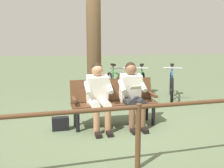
# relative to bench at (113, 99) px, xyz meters

# --- Properties ---
(ground_plane) EXTENTS (40.00, 40.00, 0.00)m
(ground_plane) POSITION_rel_bench_xyz_m (-0.16, -0.11, -0.51)
(ground_plane) COLOR #566647
(bench) EXTENTS (1.64, 0.63, 0.87)m
(bench) POSITION_rel_bench_xyz_m (0.00, 0.00, 0.00)
(bench) COLOR #51331E
(bench) RESTS_ON ground
(person_reading) EXTENTS (0.52, 0.79, 1.20)m
(person_reading) POSITION_rel_bench_xyz_m (-0.33, 0.13, 0.16)
(person_reading) COLOR white
(person_reading) RESTS_ON ground
(person_companion) EXTENTS (0.52, 0.79, 1.20)m
(person_companion) POSITION_rel_bench_xyz_m (0.30, 0.19, 0.16)
(person_companion) COLOR white
(person_companion) RESTS_ON ground
(handbag) EXTENTS (0.31, 0.17, 0.24)m
(handbag) POSITION_rel_bench_xyz_m (1.00, 0.18, -0.39)
(handbag) COLOR black
(handbag) RESTS_ON ground
(tree_trunk) EXTENTS (0.33, 0.33, 3.74)m
(tree_trunk) POSITION_rel_bench_xyz_m (0.24, -1.32, 1.36)
(tree_trunk) COLOR #4C3823
(tree_trunk) RESTS_ON ground
(litter_bin) EXTENTS (0.35, 0.35, 0.83)m
(litter_bin) POSITION_rel_bench_xyz_m (-0.58, -1.03, -0.09)
(litter_bin) COLOR slate
(litter_bin) RESTS_ON ground
(bicycle_black) EXTENTS (0.69, 1.60, 0.94)m
(bicycle_black) POSITION_rel_bench_xyz_m (-1.94, -1.95, -0.15)
(bicycle_black) COLOR black
(bicycle_black) RESTS_ON ground
(bicycle_purple) EXTENTS (0.73, 1.58, 0.94)m
(bicycle_purple) POSITION_rel_bench_xyz_m (-1.10, -2.07, -0.15)
(bicycle_purple) COLOR black
(bicycle_purple) RESTS_ON ground
(bicycle_red) EXTENTS (0.48, 1.67, 0.94)m
(bicycle_red) POSITION_rel_bench_xyz_m (-0.40, -2.19, -0.15)
(bicycle_red) COLOR black
(bicycle_red) RESTS_ON ground
(railing_fence) EXTENTS (3.76, 0.50, 0.85)m
(railing_fence) POSITION_rel_bench_xyz_m (-0.02, 1.78, 0.10)
(railing_fence) COLOR #51331E
(railing_fence) RESTS_ON ground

